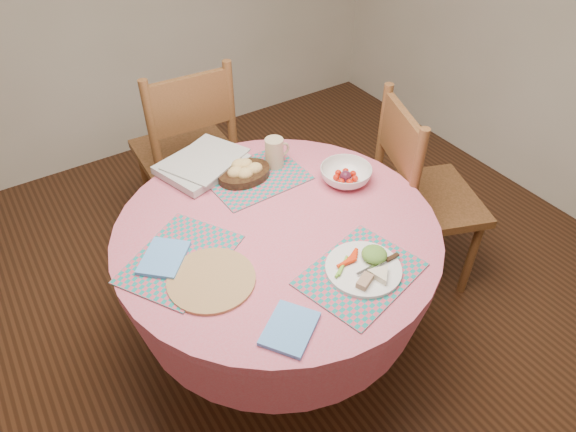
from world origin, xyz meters
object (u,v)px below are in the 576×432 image
object	(u,v)px
dining_table	(278,263)
bread_bowl	(244,171)
dinner_plate	(366,267)
chair_back	(188,149)
fruit_bowl	(346,175)
latte_mug	(275,152)
chair_right	(419,194)
wicker_trivet	(211,280)

from	to	relation	value
dining_table	bread_bowl	world-z (taller)	bread_bowl
dining_table	dinner_plate	world-z (taller)	dinner_plate
dining_table	chair_back	world-z (taller)	chair_back
chair_back	fruit_bowl	bearing A→B (deg)	114.48
dining_table	latte_mug	distance (m)	0.48
dinner_plate	chair_back	bearing A→B (deg)	93.45
chair_right	wicker_trivet	size ratio (longest dim) A/B	3.40
chair_right	bread_bowl	size ratio (longest dim) A/B	4.43
chair_back	fruit_bowl	distance (m)	0.98
chair_back	dining_table	bearing A→B (deg)	90.29
wicker_trivet	dinner_plate	distance (m)	0.53
wicker_trivet	latte_mug	world-z (taller)	latte_mug
chair_back	latte_mug	distance (m)	0.70
chair_right	dinner_plate	xyz separation A→B (m)	(-0.69, -0.40, 0.24)
dinner_plate	fruit_bowl	distance (m)	0.52
dinner_plate	latte_mug	bearing A→B (deg)	84.07
wicker_trivet	fruit_bowl	bearing A→B (deg)	15.28
fruit_bowl	chair_back	bearing A→B (deg)	111.13
chair_back	dinner_plate	size ratio (longest dim) A/B	4.00
chair_right	bread_bowl	bearing A→B (deg)	89.77
chair_right	fruit_bowl	bearing A→B (deg)	104.44
wicker_trivet	dining_table	bearing A→B (deg)	18.66
chair_right	fruit_bowl	xyz separation A→B (m)	(-0.43, 0.05, 0.25)
chair_right	dinner_plate	distance (m)	0.84
fruit_bowl	chair_right	bearing A→B (deg)	-6.51
chair_right	fruit_bowl	distance (m)	0.50
wicker_trivet	fruit_bowl	world-z (taller)	fruit_bowl
wicker_trivet	bread_bowl	xyz separation A→B (m)	(0.38, 0.45, 0.03)
chair_back	latte_mug	size ratio (longest dim) A/B	8.04
chair_right	chair_back	xyz separation A→B (m)	(-0.77, 0.93, 0.02)
chair_right	chair_back	size ratio (longest dim) A/B	0.97
dinner_plate	fruit_bowl	size ratio (longest dim) A/B	1.03
wicker_trivet	fruit_bowl	xyz separation A→B (m)	(0.73, 0.20, 0.03)
fruit_bowl	dining_table	bearing A→B (deg)	-167.65
chair_right	latte_mug	size ratio (longest dim) A/B	7.79
dining_table	bread_bowl	distance (m)	0.41
chair_right	latte_mug	xyz separation A→B (m)	(-0.62, 0.30, 0.29)
wicker_trivet	bread_bowl	bearing A→B (deg)	49.68
chair_back	wicker_trivet	world-z (taller)	chair_back
dinner_plate	latte_mug	size ratio (longest dim) A/B	2.01
latte_mug	wicker_trivet	bearing A→B (deg)	-139.84
dining_table	dinner_plate	bearing A→B (deg)	-69.97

